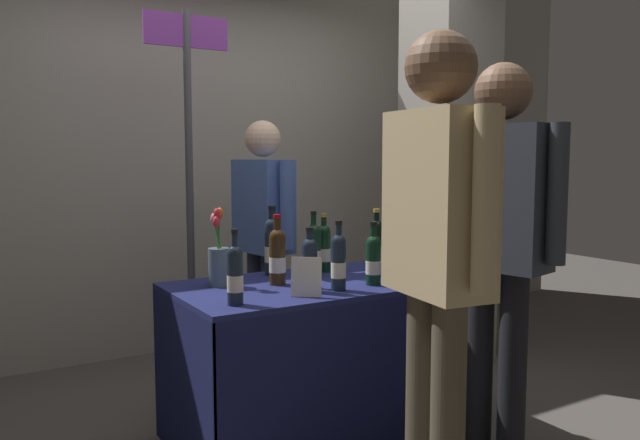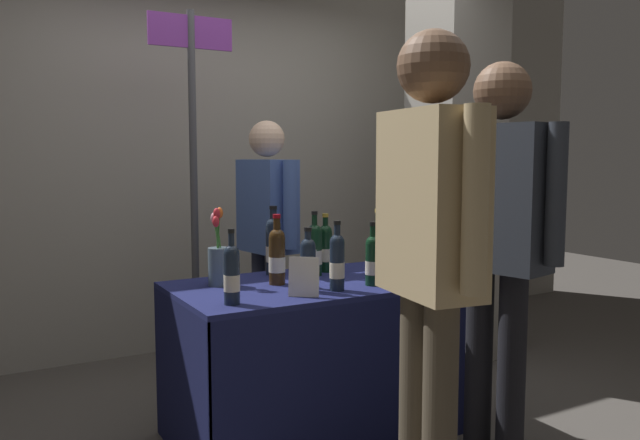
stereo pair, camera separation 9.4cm
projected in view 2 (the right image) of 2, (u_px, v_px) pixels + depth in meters
ground_plane at (320, 431)px, 3.18m from camera, size 12.00×12.00×0.00m
back_partition at (199, 141)px, 4.54m from camera, size 7.34×0.12×2.95m
concrete_pillar at (456, 99)px, 4.23m from camera, size 0.49×0.49×3.48m
tasting_table at (320, 328)px, 3.13m from camera, size 1.42×0.76×0.76m
featured_wine_bottle at (232, 274)px, 2.61m from camera, size 0.07×0.07×0.31m
display_bottle_0 at (325, 247)px, 3.35m from camera, size 0.07×0.07×0.31m
display_bottle_1 at (308, 264)px, 2.86m from camera, size 0.07×0.07×0.29m
display_bottle_2 at (378, 246)px, 3.29m from camera, size 0.07×0.07×0.34m
display_bottle_3 at (315, 249)px, 3.25m from camera, size 0.08×0.08×0.33m
display_bottle_4 at (277, 255)px, 3.02m from camera, size 0.08×0.08×0.33m
display_bottle_5 at (373, 259)px, 3.00m from camera, size 0.07×0.07×0.30m
display_bottle_6 at (337, 261)px, 2.88m from camera, size 0.07×0.07×0.32m
display_bottle_7 at (421, 246)px, 3.36m from camera, size 0.07×0.07×0.31m
display_bottle_8 at (274, 245)px, 3.27m from camera, size 0.08×0.08×0.35m
wine_glass_near_vendor at (310, 258)px, 3.15m from camera, size 0.07×0.07×0.14m
flower_vase at (218, 260)px, 2.99m from camera, size 0.10×0.10×0.37m
brochure_stand at (304, 277)px, 2.76m from camera, size 0.12×0.11×0.17m
vendor_presenter at (268, 227)px, 3.86m from camera, size 0.26×0.55×1.58m
taster_foreground_right at (499, 227)px, 2.72m from camera, size 0.30×0.57×1.76m
taster_foreground_left at (430, 239)px, 2.18m from camera, size 0.26×0.58×1.78m
booth_signpost at (193, 159)px, 3.72m from camera, size 0.50×0.04×2.19m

